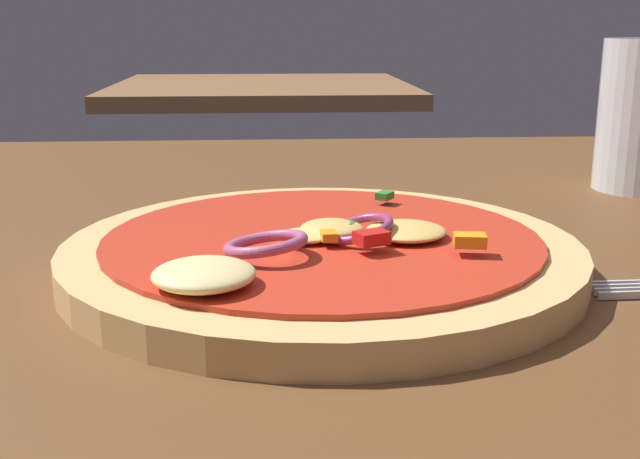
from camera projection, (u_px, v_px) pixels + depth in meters
dining_table at (402, 295)px, 0.45m from camera, size 1.12×1.02×0.03m
pizza at (322, 256)px, 0.44m from camera, size 0.29×0.29×0.03m
background_table at (262, 90)px, 1.77m from camera, size 0.65×0.62×0.03m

